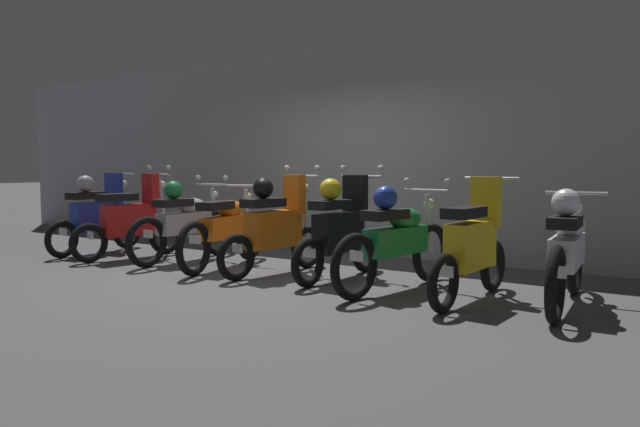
# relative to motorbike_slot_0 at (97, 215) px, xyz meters

# --- Properties ---
(ground_plane) EXTENTS (80.00, 80.00, 0.00)m
(ground_plane) POSITION_rel_motorbike_slot_0_xyz_m (3.24, -0.16, -0.57)
(ground_plane) COLOR #4C4C4F
(back_wall) EXTENTS (16.00, 0.30, 2.95)m
(back_wall) POSITION_rel_motorbike_slot_0_xyz_m (3.24, 2.20, 0.91)
(back_wall) COLOR #9EA0A3
(back_wall) RESTS_ON ground
(motorbike_slot_0) EXTENTS (0.56, 1.68, 1.18)m
(motorbike_slot_0) POSITION_rel_motorbike_slot_0_xyz_m (0.00, 0.00, 0.00)
(motorbike_slot_0) COLOR black
(motorbike_slot_0) RESTS_ON ground
(motorbike_slot_1) EXTENTS (0.59, 1.67, 1.29)m
(motorbike_slot_1) POSITION_rel_motorbike_slot_0_xyz_m (0.82, -0.04, -0.04)
(motorbike_slot_1) COLOR black
(motorbike_slot_1) RESTS_ON ground
(motorbike_slot_2) EXTENTS (0.59, 1.95, 1.15)m
(motorbike_slot_2) POSITION_rel_motorbike_slot_0_xyz_m (1.62, 0.19, -0.04)
(motorbike_slot_2) COLOR black
(motorbike_slot_2) RESTS_ON ground
(motorbike_slot_3) EXTENTS (0.59, 1.94, 1.03)m
(motorbike_slot_3) POSITION_rel_motorbike_slot_0_xyz_m (2.43, 0.10, -0.08)
(motorbike_slot_3) COLOR black
(motorbike_slot_3) RESTS_ON ground
(motorbike_slot_4) EXTENTS (0.58, 1.67, 1.29)m
(motorbike_slot_4) POSITION_rel_motorbike_slot_0_xyz_m (3.24, 0.07, 0.00)
(motorbike_slot_4) COLOR black
(motorbike_slot_4) RESTS_ON ground
(motorbike_slot_5) EXTENTS (0.59, 1.68, 1.29)m
(motorbike_slot_5) POSITION_rel_motorbike_slot_0_xyz_m (4.05, 0.22, 0.00)
(motorbike_slot_5) COLOR black
(motorbike_slot_5) RESTS_ON ground
(motorbike_slot_6) EXTENTS (0.61, 1.93, 1.15)m
(motorbike_slot_6) POSITION_rel_motorbike_slot_0_xyz_m (4.86, 0.01, -0.04)
(motorbike_slot_6) COLOR black
(motorbike_slot_6) RESTS_ON ground
(motorbike_slot_7) EXTENTS (0.56, 1.68, 1.18)m
(motorbike_slot_7) POSITION_rel_motorbike_slot_0_xyz_m (5.67, -0.03, -0.04)
(motorbike_slot_7) COLOR black
(motorbike_slot_7) RESTS_ON ground
(motorbike_slot_8) EXTENTS (0.56, 1.95, 1.08)m
(motorbike_slot_8) POSITION_rel_motorbike_slot_0_xyz_m (6.48, 0.17, -0.04)
(motorbike_slot_8) COLOR black
(motorbike_slot_8) RESTS_ON ground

